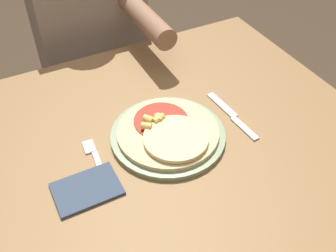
% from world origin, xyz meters
% --- Properties ---
extents(dining_table, '(1.10, 0.98, 0.77)m').
position_xyz_m(dining_table, '(0.00, 0.00, 0.66)').
color(dining_table, olive).
rests_on(dining_table, ground_plane).
extents(plate, '(0.30, 0.30, 0.01)m').
position_xyz_m(plate, '(0.01, 0.03, 0.78)').
color(plate, gray).
rests_on(plate, dining_table).
extents(pizza, '(0.26, 0.26, 0.04)m').
position_xyz_m(pizza, '(0.01, 0.02, 0.79)').
color(pizza, '#E0C689').
rests_on(pizza, plate).
extents(fork, '(0.03, 0.18, 0.00)m').
position_xyz_m(fork, '(-0.19, 0.03, 0.77)').
color(fork, silver).
rests_on(fork, dining_table).
extents(knife, '(0.03, 0.22, 0.00)m').
position_xyz_m(knife, '(0.21, 0.02, 0.77)').
color(knife, silver).
rests_on(knife, dining_table).
extents(napkin, '(0.15, 0.11, 0.01)m').
position_xyz_m(napkin, '(-0.24, -0.04, 0.77)').
color(napkin, '#38475B').
rests_on(napkin, dining_table).
extents(person_diner, '(0.39, 0.52, 1.21)m').
position_xyz_m(person_diner, '(0.03, 0.69, 0.72)').
color(person_diner, '#2D2D38').
rests_on(person_diner, ground_plane).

